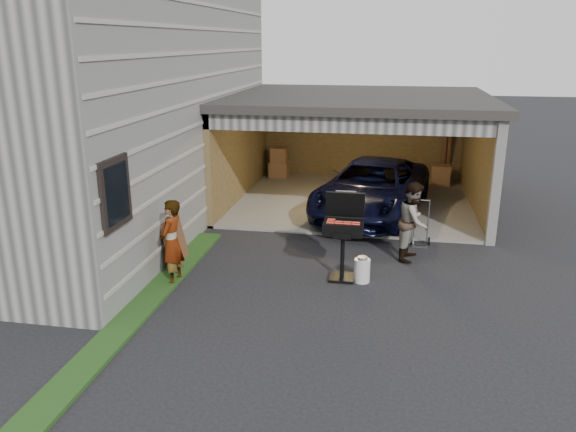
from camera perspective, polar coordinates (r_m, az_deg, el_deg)
name	(u,v)px	position (r m, az deg, el deg)	size (l,w,h in m)	color
ground	(283,301)	(9.66, -0.51, -8.65)	(80.00, 80.00, 0.00)	black
house	(70,105)	(14.75, -21.29, 10.43)	(7.00, 11.00, 5.50)	#474744
groundcover_strip	(134,315)	(9.46, -15.42, -9.71)	(0.50, 8.00, 0.06)	#193814
garage	(357,132)	(15.52, 7.07, 8.46)	(6.80, 6.30, 2.90)	#605E59
minivan	(372,190)	(14.18, 8.53, 2.59)	(2.21, 4.79, 1.33)	black
woman	(172,243)	(10.25, -11.73, -2.65)	(0.57, 0.38, 1.58)	silver
man	(414,221)	(11.46, 12.66, -0.53)	(0.77, 0.60, 1.59)	#49231C
bbq_grill	(343,230)	(10.25, 5.65, -1.42)	(0.72, 0.63, 1.60)	black
propane_tank	(362,270)	(10.40, 7.53, -5.50)	(0.29, 0.29, 0.44)	silver
plywood_panel	(175,241)	(11.22, -11.42, -2.50)	(0.04, 0.89, 0.99)	#56321D
hand_truck	(420,237)	(12.45, 13.29, -2.05)	(0.42, 0.31, 1.02)	slate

